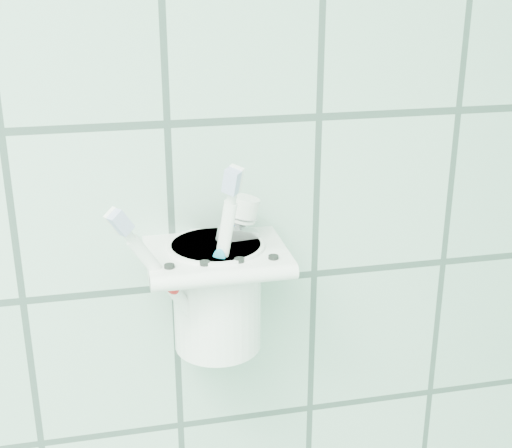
% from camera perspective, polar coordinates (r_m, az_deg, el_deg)
% --- Properties ---
extents(holder_bracket, '(0.14, 0.11, 0.04)m').
position_cam_1_polar(holder_bracket, '(0.72, -3.23, -2.64)').
color(holder_bracket, white).
rests_on(holder_bracket, wall_back).
extents(cup, '(0.10, 0.10, 0.12)m').
position_cam_1_polar(cup, '(0.74, -3.14, -5.45)').
color(cup, white).
rests_on(cup, holder_bracket).
extents(toothbrush_pink, '(0.10, 0.05, 0.19)m').
position_cam_1_polar(toothbrush_pink, '(0.70, -3.34, -2.49)').
color(toothbrush_pink, white).
rests_on(toothbrush_pink, cup).
extents(toothbrush_blue, '(0.04, 0.07, 0.20)m').
position_cam_1_polar(toothbrush_blue, '(0.72, -2.74, -1.71)').
color(toothbrush_blue, white).
rests_on(toothbrush_blue, cup).
extents(toothbrush_orange, '(0.04, 0.06, 0.21)m').
position_cam_1_polar(toothbrush_orange, '(0.71, -4.06, -2.10)').
color(toothbrush_orange, white).
rests_on(toothbrush_orange, cup).
extents(toothpaste_tube, '(0.07, 0.04, 0.16)m').
position_cam_1_polar(toothpaste_tube, '(0.73, -3.42, -2.67)').
color(toothpaste_tube, silver).
rests_on(toothpaste_tube, cup).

